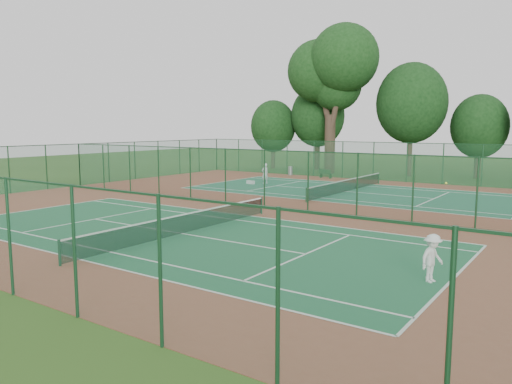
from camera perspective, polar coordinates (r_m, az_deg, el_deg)
ground at (r=30.34m, az=3.38°, el=-1.83°), size 120.00×120.00×0.00m
red_pad at (r=30.34m, az=3.38°, el=-1.82°), size 40.00×36.00×0.01m
court_near at (r=23.26m, az=-8.26°, el=-4.76°), size 23.77×10.97×0.01m
court_far at (r=38.24m, az=10.41°, el=0.04°), size 23.77×10.97×0.01m
fence_north at (r=46.39m, az=15.05°, el=3.38°), size 40.00×0.09×3.50m
fence_west at (r=43.90m, az=-19.54°, el=2.98°), size 0.09×36.00×3.50m
fence_divider at (r=30.11m, az=3.41°, el=1.48°), size 40.00×0.09×3.50m
tennis_net_near at (r=23.15m, az=-8.29°, el=-3.48°), size 0.10×12.90×0.97m
tennis_net_far at (r=38.18m, az=10.42°, el=0.83°), size 0.10×12.90×0.97m
player_near at (r=16.86m, az=19.50°, el=-7.14°), size 0.87×1.14×1.56m
player_far at (r=42.74m, az=1.03°, el=2.13°), size 0.61×0.74×1.74m
trash_bin at (r=50.44m, az=3.95°, el=2.44°), size 0.56×0.56×0.87m
bench at (r=47.80m, az=7.92°, el=2.10°), size 1.40×0.58×0.84m
kit_bag at (r=42.61m, az=-0.61°, el=1.12°), size 0.78×0.37×0.28m
stray_ball_a at (r=27.05m, az=14.44°, el=-3.11°), size 0.07×0.07×0.07m
stray_ball_b at (r=26.15m, az=21.18°, el=-3.76°), size 0.07×0.07×0.07m
stray_ball_c at (r=28.97m, az=5.87°, el=-2.21°), size 0.08×0.08×0.08m
big_tree at (r=53.19m, az=8.80°, el=13.70°), size 9.83×7.20×15.10m
evergreen_row at (r=52.30m, az=17.81°, el=1.79°), size 39.00×5.00×12.00m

